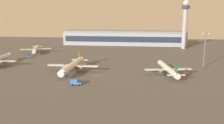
{
  "coord_description": "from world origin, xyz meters",
  "views": [
    {
      "loc": [
        24.68,
        -134.42,
        37.12
      ],
      "look_at": [
        6.24,
        20.84,
        4.0
      ],
      "focal_mm": 37.76,
      "sensor_mm": 36.0,
      "label": 1
    }
  ],
  "objects_px": {
    "cargo_loader": "(30,56)",
    "apron_light_west": "(205,48)",
    "catering_truck": "(76,82)",
    "airplane_terminal_side": "(168,69)",
    "airplane_far_stand": "(73,66)",
    "airplane_near_gate": "(36,49)",
    "control_tower": "(185,21)"
  },
  "relations": [
    {
      "from": "catering_truck",
      "to": "apron_light_west",
      "type": "relative_size",
      "value": 0.24
    },
    {
      "from": "control_tower",
      "to": "airplane_far_stand",
      "type": "height_order",
      "value": "control_tower"
    },
    {
      "from": "airplane_far_stand",
      "to": "airplane_terminal_side",
      "type": "bearing_deg",
      "value": -178.55
    },
    {
      "from": "airplane_far_stand",
      "to": "airplane_near_gate",
      "type": "bearing_deg",
      "value": -49.23
    },
    {
      "from": "catering_truck",
      "to": "apron_light_west",
      "type": "bearing_deg",
      "value": 116.31
    },
    {
      "from": "airplane_far_stand",
      "to": "catering_truck",
      "type": "relative_size",
      "value": 7.21
    },
    {
      "from": "catering_truck",
      "to": "control_tower",
      "type": "bearing_deg",
      "value": 144.69
    },
    {
      "from": "airplane_near_gate",
      "to": "apron_light_west",
      "type": "relative_size",
      "value": 1.48
    },
    {
      "from": "airplane_far_stand",
      "to": "cargo_loader",
      "type": "height_order",
      "value": "airplane_far_stand"
    },
    {
      "from": "control_tower",
      "to": "airplane_far_stand",
      "type": "bearing_deg",
      "value": -128.74
    },
    {
      "from": "cargo_loader",
      "to": "apron_light_west",
      "type": "bearing_deg",
      "value": -47.39
    },
    {
      "from": "airplane_far_stand",
      "to": "apron_light_west",
      "type": "bearing_deg",
      "value": -165.21
    },
    {
      "from": "airplane_near_gate",
      "to": "apron_light_west",
      "type": "distance_m",
      "value": 147.13
    },
    {
      "from": "apron_light_west",
      "to": "catering_truck",
      "type": "bearing_deg",
      "value": -148.29
    },
    {
      "from": "control_tower",
      "to": "airplane_near_gate",
      "type": "xyz_separation_m",
      "value": [
        -141.3,
        -42.08,
        -24.38
      ]
    },
    {
      "from": "airplane_near_gate",
      "to": "airplane_far_stand",
      "type": "bearing_deg",
      "value": 110.54
    },
    {
      "from": "airplane_far_stand",
      "to": "airplane_near_gate",
      "type": "xyz_separation_m",
      "value": [
        -54.36,
        66.29,
        -0.58
      ]
    },
    {
      "from": "control_tower",
      "to": "cargo_loader",
      "type": "xyz_separation_m",
      "value": [
        -135.61,
        -66.87,
        -26.72
      ]
    },
    {
      "from": "airplane_terminal_side",
      "to": "cargo_loader",
      "type": "distance_m",
      "value": 115.6
    },
    {
      "from": "airplane_far_stand",
      "to": "cargo_loader",
      "type": "xyz_separation_m",
      "value": [
        -48.67,
        41.51,
        -2.91
      ]
    },
    {
      "from": "control_tower",
      "to": "airplane_far_stand",
      "type": "xyz_separation_m",
      "value": [
        -86.94,
        -108.38,
        -23.8
      ]
    },
    {
      "from": "catering_truck",
      "to": "airplane_terminal_side",
      "type": "bearing_deg",
      "value": 112.65
    },
    {
      "from": "airplane_terminal_side",
      "to": "apron_light_west",
      "type": "height_order",
      "value": "apron_light_west"
    },
    {
      "from": "airplane_near_gate",
      "to": "cargo_loader",
      "type": "xyz_separation_m",
      "value": [
        5.69,
        -24.78,
        -2.34
      ]
    },
    {
      "from": "airplane_terminal_side",
      "to": "airplane_near_gate",
      "type": "distance_m",
      "value": 131.48
    },
    {
      "from": "airplane_near_gate",
      "to": "cargo_loader",
      "type": "relative_size",
      "value": 7.9
    },
    {
      "from": "control_tower",
      "to": "cargo_loader",
      "type": "distance_m",
      "value": 153.55
    },
    {
      "from": "catering_truck",
      "to": "cargo_loader",
      "type": "distance_m",
      "value": 89.41
    },
    {
      "from": "airplane_terminal_side",
      "to": "airplane_near_gate",
      "type": "height_order",
      "value": "airplane_terminal_side"
    },
    {
      "from": "control_tower",
      "to": "apron_light_west",
      "type": "xyz_separation_m",
      "value": [
        -1.95,
        -88.18,
        -14.14
      ]
    },
    {
      "from": "airplane_far_stand",
      "to": "apron_light_west",
      "type": "relative_size",
      "value": 1.77
    },
    {
      "from": "cargo_loader",
      "to": "apron_light_west",
      "type": "height_order",
      "value": "apron_light_west"
    }
  ]
}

